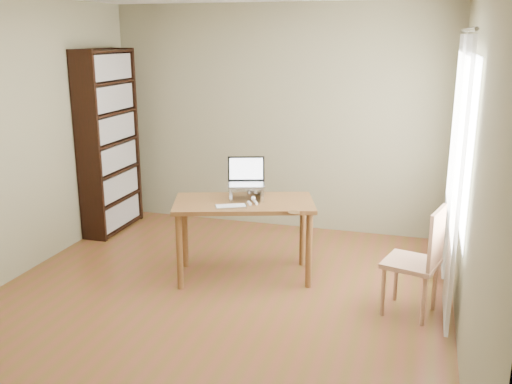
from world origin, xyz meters
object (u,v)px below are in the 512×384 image
(desk, at_px, (244,212))
(laptop, at_px, (248,178))
(bookshelf, at_px, (109,142))
(keyboard, at_px, (231,206))
(cat, at_px, (251,193))
(chair, at_px, (421,257))

(desk, distance_m, laptop, 0.33)
(bookshelf, bearing_deg, keyboard, -30.85)
(cat, bearing_deg, laptop, 108.64)
(desk, distance_m, chair, 1.65)
(bookshelf, xyz_separation_m, cat, (1.96, -0.78, -0.24))
(bookshelf, distance_m, desk, 2.16)
(cat, bearing_deg, desk, -136.67)
(laptop, xyz_separation_m, chair, (1.61, -0.46, -0.44))
(desk, relative_size, laptop, 3.51)
(laptop, bearing_deg, keyboard, -116.49)
(laptop, bearing_deg, bookshelf, 140.38)
(bookshelf, distance_m, keyboard, 2.20)
(cat, bearing_deg, chair, -44.63)
(bookshelf, xyz_separation_m, desk, (1.92, -0.90, -0.41))
(laptop, relative_size, chair, 0.44)
(laptop, relative_size, keyboard, 1.33)
(cat, distance_m, chair, 1.66)
(laptop, height_order, keyboard, laptop)
(keyboard, distance_m, cat, 0.35)
(bookshelf, distance_m, cat, 2.12)
(bookshelf, bearing_deg, chair, -18.97)
(desk, xyz_separation_m, laptop, (0.00, 0.14, 0.30))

